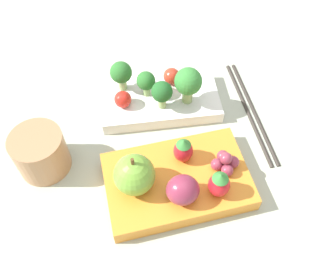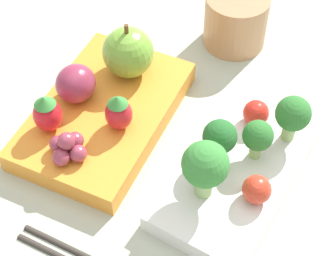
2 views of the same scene
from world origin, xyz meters
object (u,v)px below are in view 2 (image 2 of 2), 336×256
strawberry_0 (119,112)px  cherry_tomato_0 (256,113)px  grape_cluster (68,147)px  broccoli_floret_0 (220,138)px  strawberry_1 (47,113)px  bento_box_savoury (237,174)px  cherry_tomato_1 (257,190)px  plum (76,84)px  broccoli_floret_3 (258,137)px  broccoli_floret_1 (205,166)px  bento_box_fruit (104,114)px  apple (128,52)px  drinking_cup (236,20)px  broccoli_floret_2 (293,115)px

strawberry_0 → cherry_tomato_0: bearing=122.2°
grape_cluster → broccoli_floret_0: bearing=118.0°
strawberry_0 → strawberry_1: 0.07m
bento_box_savoury → cherry_tomato_1: cherry_tomato_1 is taller
cherry_tomato_1 → plum: size_ratio=0.62×
cherry_tomato_0 → plum: (0.06, -0.17, 0.01)m
broccoli_floret_3 → strawberry_1: size_ratio=1.03×
plum → broccoli_floret_3: bearing=96.3°
broccoli_floret_1 → cherry_tomato_0: 0.10m
strawberry_0 → broccoli_floret_1: bearing=75.3°
grape_cluster → bento_box_fruit: bearing=-175.8°
broccoli_floret_0 → broccoli_floret_1: size_ratio=0.77×
broccoli_floret_0 → cherry_tomato_1: bearing=64.3°
plum → grape_cluster: 0.07m
strawberry_0 → grape_cluster: strawberry_0 is taller
bento_box_fruit → strawberry_1: 0.06m
broccoli_floret_3 → grape_cluster: bearing=-60.7°
apple → plum: size_ratio=1.49×
broccoli_floret_0 → apple: 0.14m
apple → drinking_cup: apple is taller
grape_cluster → plum: bearing=-151.7°
grape_cluster → broccoli_floret_2: bearing=125.2°
strawberry_1 → drinking_cup: 0.24m
broccoli_floret_2 → apple: (-0.00, -0.18, -0.00)m
broccoli_floret_3 → cherry_tomato_1: (0.04, 0.02, -0.01)m
bento_box_fruit → grape_cluster: bearing=4.2°
broccoli_floret_2 → cherry_tomato_1: 0.08m
broccoli_floret_1 → cherry_tomato_1: 0.05m
drinking_cup → plum: bearing=-27.8°
cherry_tomato_0 → strawberry_1: (0.10, -0.17, 0.01)m
apple → drinking_cup: size_ratio=0.87×
bento_box_fruit → bento_box_savoury: bearing=89.9°
bento_box_savoury → grape_cluster: grape_cluster is taller
bento_box_fruit → apple: size_ratio=3.17×
strawberry_1 → strawberry_0: bearing=120.6°
broccoli_floret_2 → plum: size_ratio=1.22×
cherry_tomato_0 → cherry_tomato_1: size_ratio=0.99×
bento_box_savoury → strawberry_0: 0.13m
apple → grape_cluster: apple is taller
apple → broccoli_floret_0: bearing=66.7°
bento_box_fruit → grape_cluster: grape_cluster is taller
bento_box_fruit → apple: bearing=-176.8°
plum → bento_box_fruit: bearing=91.5°
bento_box_savoury → cherry_tomato_0: (-0.06, -0.01, 0.02)m
broccoli_floret_0 → drinking_cup: broccoli_floret_0 is taller
cherry_tomato_1 → plum: bearing=-96.3°
broccoli_floret_3 → broccoli_floret_2: bearing=151.5°
plum → grape_cluster: bearing=28.3°
strawberry_0 → broccoli_floret_0: bearing=97.2°
apple → strawberry_1: 0.11m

